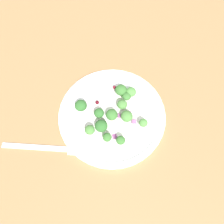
% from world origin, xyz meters
% --- Properties ---
extents(ground_plane, '(1.80, 1.80, 0.02)m').
position_xyz_m(ground_plane, '(0.00, 0.00, -0.01)').
color(ground_plane, olive).
extents(plate, '(0.25, 0.25, 0.02)m').
position_xyz_m(plate, '(-0.03, -0.01, 0.01)').
color(plate, white).
rests_on(plate, ground_plane).
extents(dressing_pool, '(0.14, 0.14, 0.00)m').
position_xyz_m(dressing_pool, '(-0.03, -0.01, 0.01)').
color(dressing_pool, white).
rests_on(dressing_pool, plate).
extents(broccoli_floret_0, '(0.02, 0.02, 0.02)m').
position_xyz_m(broccoli_floret_0, '(-0.01, 0.05, 0.03)').
color(broccoli_floret_0, '#9EC684').
rests_on(broccoli_floret_0, plate).
extents(broccoli_floret_1, '(0.02, 0.02, 0.02)m').
position_xyz_m(broccoli_floret_1, '(-0.08, -0.05, 0.03)').
color(broccoli_floret_1, '#9EC684').
rests_on(broccoli_floret_1, plate).
extents(broccoli_floret_2, '(0.02, 0.02, 0.02)m').
position_xyz_m(broccoli_floret_2, '(0.03, 0.03, 0.03)').
color(broccoli_floret_2, '#8EB77A').
rests_on(broccoli_floret_2, plate).
extents(broccoli_floret_3, '(0.03, 0.03, 0.03)m').
position_xyz_m(broccoli_floret_3, '(0.00, 0.02, 0.03)').
color(broccoli_floret_3, '#ADD18E').
rests_on(broccoli_floret_3, plate).
extents(broccoli_floret_4, '(0.02, 0.02, 0.02)m').
position_xyz_m(broccoli_floret_4, '(-0.07, -0.04, 0.03)').
color(broccoli_floret_4, '#ADD18E').
rests_on(broccoli_floret_4, plate).
extents(broccoli_floret_5, '(0.02, 0.02, 0.02)m').
position_xyz_m(broccoli_floret_5, '(-0.09, 0.03, 0.03)').
color(broccoli_floret_5, '#8EB77A').
rests_on(broccoli_floret_5, plate).
extents(broccoli_floret_6, '(0.02, 0.02, 0.02)m').
position_xyz_m(broccoli_floret_6, '(-0.04, 0.06, 0.03)').
color(broccoli_floret_6, '#8EB77A').
rests_on(broccoli_floret_6, plate).
extents(broccoli_floret_7, '(0.03, 0.03, 0.03)m').
position_xyz_m(broccoli_floret_7, '(-0.06, 0.01, 0.03)').
color(broccoli_floret_7, '#9EC684').
rests_on(broccoli_floret_7, plate).
extents(broccoli_floret_8, '(0.03, 0.03, 0.03)m').
position_xyz_m(broccoli_floret_8, '(0.04, -0.04, 0.03)').
color(broccoli_floret_8, '#9EC684').
rests_on(broccoli_floret_8, plate).
extents(broccoli_floret_9, '(0.02, 0.02, 0.02)m').
position_xyz_m(broccoli_floret_9, '(-0.06, -0.02, 0.03)').
color(broccoli_floret_9, '#ADD18E').
rests_on(broccoli_floret_9, plate).
extents(broccoli_floret_10, '(0.02, 0.02, 0.02)m').
position_xyz_m(broccoli_floret_10, '(-0.00, -0.01, 0.03)').
color(broccoli_floret_10, '#9EC684').
rests_on(broccoli_floret_10, plate).
extents(broccoli_floret_11, '(0.03, 0.03, 0.03)m').
position_xyz_m(broccoli_floret_11, '(-0.03, 0.00, 0.03)').
color(broccoli_floret_11, '#8EB77A').
rests_on(broccoli_floret_11, plate).
extents(broccoli_floret_12, '(0.03, 0.03, 0.03)m').
position_xyz_m(broccoli_floret_12, '(-0.06, -0.06, 0.03)').
color(broccoli_floret_12, '#ADD18E').
rests_on(broccoli_floret_12, plate).
extents(cranberry_0, '(0.01, 0.01, 0.01)m').
position_xyz_m(cranberry_0, '(-0.00, -0.04, 0.02)').
color(cranberry_0, '#4C0A14').
rests_on(cranberry_0, plate).
extents(cranberry_1, '(0.01, 0.01, 0.01)m').
position_xyz_m(cranberry_1, '(0.03, 0.02, 0.02)').
color(cranberry_1, '#4C0A14').
rests_on(cranberry_1, plate).
extents(cranberry_2, '(0.01, 0.01, 0.01)m').
position_xyz_m(cranberry_2, '(-0.06, -0.03, 0.02)').
color(cranberry_2, maroon).
rests_on(cranberry_2, plate).
extents(cranberry_3, '(0.01, 0.01, 0.01)m').
position_xyz_m(cranberry_3, '(-0.00, 0.02, 0.02)').
color(cranberry_3, maroon).
rests_on(cranberry_3, plate).
extents(cranberry_4, '(0.01, 0.01, 0.01)m').
position_xyz_m(cranberry_4, '(-0.05, -0.07, 0.02)').
color(cranberry_4, maroon).
rests_on(cranberry_4, plate).
extents(onion_bit_0, '(0.01, 0.01, 0.00)m').
position_xyz_m(onion_bit_0, '(-0.07, 0.00, 0.02)').
color(onion_bit_0, '#934C84').
rests_on(onion_bit_0, plate).
extents(onion_bit_1, '(0.01, 0.01, 0.00)m').
position_xyz_m(onion_bit_1, '(-0.03, 0.05, 0.01)').
color(onion_bit_1, '#843D75').
rests_on(onion_bit_1, plate).
extents(onion_bit_2, '(0.01, 0.01, 0.00)m').
position_xyz_m(onion_bit_2, '(-0.08, 0.02, 0.02)').
color(onion_bit_2, '#A35B93').
rests_on(onion_bit_2, plate).
extents(onion_bit_3, '(0.01, 0.01, 0.00)m').
position_xyz_m(onion_bit_3, '(-0.05, -0.00, 0.02)').
color(onion_bit_3, '#934C84').
rests_on(onion_bit_3, plate).
extents(fork, '(0.18, 0.06, 0.01)m').
position_xyz_m(fork, '(0.12, 0.04, 0.00)').
color(fork, silver).
rests_on(fork, ground_plane).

